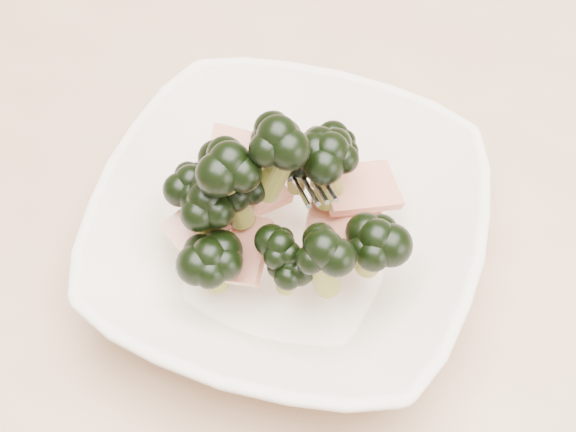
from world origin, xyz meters
name	(u,v)px	position (x,y,z in m)	size (l,w,h in m)	color
dining_table	(410,285)	(0.00, 0.00, 0.65)	(1.20, 0.80, 0.75)	tan
broccoli_dish	(286,225)	(-0.08, -0.07, 0.79)	(0.27, 0.27, 0.14)	beige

